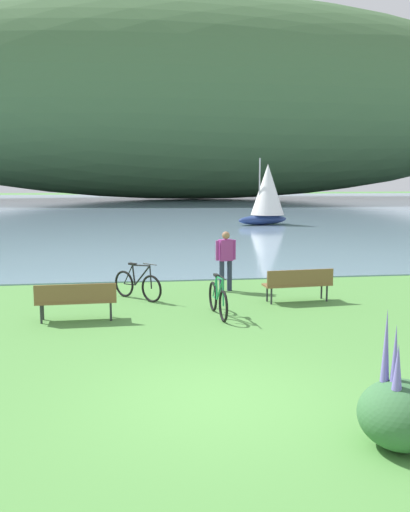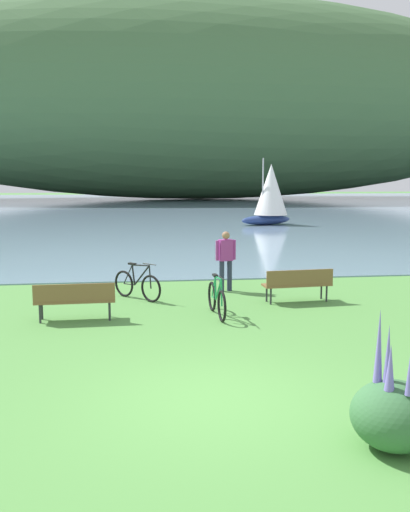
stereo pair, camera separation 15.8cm
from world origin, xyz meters
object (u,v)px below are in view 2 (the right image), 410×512
(park_bench_near_camera, at_px, (298,283))
(park_bench_further_along, at_px, (75,298))
(person_at_shoreline, at_px, (226,257))
(bicycle_leaning_near_bench, at_px, (217,299))
(bicycle_beside_path, at_px, (137,285))
(sailboat_nearest_to_shore, at_px, (270,194))

(park_bench_near_camera, relative_size, park_bench_further_along, 1.01)
(park_bench_near_camera, height_order, park_bench_further_along, same)
(park_bench_near_camera, xyz_separation_m, person_at_shoreline, (-1.63, 1.63, 0.46))
(bicycle_leaning_near_bench, relative_size, bicycle_beside_path, 1.31)
(park_bench_near_camera, height_order, bicycle_beside_path, bicycle_beside_path)
(person_at_shoreline, height_order, sailboat_nearest_to_shore, sailboat_nearest_to_shore)
(park_bench_further_along, bearing_deg, sailboat_nearest_to_shore, 66.38)
(park_bench_further_along, xyz_separation_m, person_at_shoreline, (3.91, 2.82, 0.46))
(park_bench_further_along, height_order, bicycle_leaning_near_bench, bicycle_leaning_near_bench)
(park_bench_near_camera, bearing_deg, person_at_shoreline, 135.00)
(bicycle_beside_path, distance_m, person_at_shoreline, 2.68)
(park_bench_further_along, height_order, bicycle_beside_path, bicycle_beside_path)
(person_at_shoreline, bearing_deg, park_bench_further_along, -144.24)
(park_bench_near_camera, bearing_deg, bicycle_leaning_near_bench, -153.14)
(bicycle_beside_path, bearing_deg, sailboat_nearest_to_shore, 67.54)
(bicycle_leaning_near_bench, xyz_separation_m, bicycle_beside_path, (-1.84, 2.03, 0.00))
(bicycle_leaning_near_bench, relative_size, sailboat_nearest_to_shore, 0.41)
(person_at_shoreline, bearing_deg, sailboat_nearest_to_shore, 72.91)
(park_bench_near_camera, height_order, person_at_shoreline, person_at_shoreline)
(bicycle_leaning_near_bench, height_order, bicycle_beside_path, same)
(sailboat_nearest_to_shore, bearing_deg, park_bench_near_camera, -101.95)
(park_bench_further_along, bearing_deg, person_at_shoreline, 35.76)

